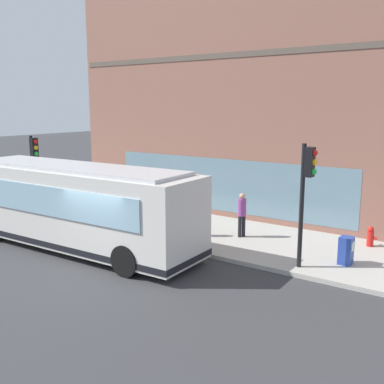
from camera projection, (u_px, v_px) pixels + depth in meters
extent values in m
plane|color=#38383A|center=(105.00, 266.00, 14.82)|extent=(120.00, 120.00, 0.00)
cube|color=#B2ADA3|center=(193.00, 230.00, 18.88)|extent=(4.92, 40.00, 0.15)
cube|color=#8C5B4C|center=(273.00, 77.00, 23.51)|extent=(9.62, 17.20, 13.23)
cube|color=brown|center=(228.00, 56.00, 19.63)|extent=(0.36, 16.86, 0.24)
cube|color=slate|center=(225.00, 185.00, 20.62)|extent=(0.12, 12.04, 2.40)
cube|color=silver|center=(75.00, 205.00, 16.42)|extent=(2.79, 10.07, 2.70)
cube|color=silver|center=(73.00, 167.00, 16.16)|extent=(2.39, 9.06, 0.12)
cube|color=#8CB2C6|center=(100.00, 189.00, 17.39)|extent=(0.30, 8.20, 1.00)
cube|color=#8CB2C6|center=(46.00, 201.00, 15.30)|extent=(0.30, 8.20, 1.00)
cube|color=black|center=(77.00, 237.00, 16.64)|extent=(2.84, 10.11, 0.20)
cylinder|color=black|center=(38.00, 216.00, 19.51)|extent=(0.33, 1.01, 1.00)
cylinder|color=black|center=(170.00, 242.00, 15.75)|extent=(0.33, 1.01, 1.00)
cylinder|color=black|center=(126.00, 261.00, 13.86)|extent=(0.33, 1.01, 1.00)
cylinder|color=black|center=(302.00, 207.00, 13.97)|extent=(0.14, 0.14, 3.89)
cube|color=black|center=(310.00, 162.00, 13.60)|extent=(0.32, 0.24, 0.90)
sphere|color=red|center=(314.00, 153.00, 13.48)|extent=(0.20, 0.20, 0.20)
sphere|color=yellow|center=(314.00, 162.00, 13.53)|extent=(0.20, 0.20, 0.20)
sphere|color=green|center=(313.00, 172.00, 13.58)|extent=(0.20, 0.20, 0.20)
cylinder|color=black|center=(33.00, 174.00, 21.56)|extent=(0.14, 0.14, 3.63)
cube|color=black|center=(34.00, 147.00, 21.21)|extent=(0.32, 0.24, 0.90)
sphere|color=red|center=(35.00, 142.00, 21.09)|extent=(0.20, 0.20, 0.20)
sphere|color=yellow|center=(36.00, 148.00, 21.14)|extent=(0.20, 0.20, 0.20)
sphere|color=green|center=(36.00, 154.00, 21.19)|extent=(0.20, 0.20, 0.20)
cylinder|color=red|center=(370.00, 239.00, 16.38)|extent=(0.24, 0.24, 0.55)
sphere|color=red|center=(371.00, 229.00, 16.31)|extent=(0.22, 0.22, 0.22)
cylinder|color=red|center=(375.00, 238.00, 16.27)|extent=(0.10, 0.12, 0.10)
cylinder|color=red|center=(371.00, 236.00, 16.51)|extent=(0.12, 0.10, 0.10)
cylinder|color=#8C3F8C|center=(188.00, 225.00, 17.70)|extent=(0.14, 0.14, 0.81)
cylinder|color=#8C3F8C|center=(183.00, 226.00, 17.63)|extent=(0.14, 0.14, 0.81)
cylinder|color=silver|center=(185.00, 207.00, 17.53)|extent=(0.32, 0.32, 0.64)
sphere|color=beige|center=(185.00, 197.00, 17.45)|extent=(0.22, 0.22, 0.22)
cylinder|color=black|center=(240.00, 226.00, 17.51)|extent=(0.14, 0.14, 0.83)
cylinder|color=black|center=(244.00, 226.00, 17.59)|extent=(0.14, 0.14, 0.83)
cylinder|color=#8C3F8C|center=(242.00, 207.00, 17.41)|extent=(0.32, 0.32, 0.66)
sphere|color=tan|center=(242.00, 196.00, 17.33)|extent=(0.23, 0.23, 0.23)
cube|color=#263F99|center=(346.00, 250.00, 14.51)|extent=(0.44, 0.40, 0.90)
cube|color=#8CB2C6|center=(353.00, 246.00, 14.35)|extent=(0.35, 0.03, 0.30)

